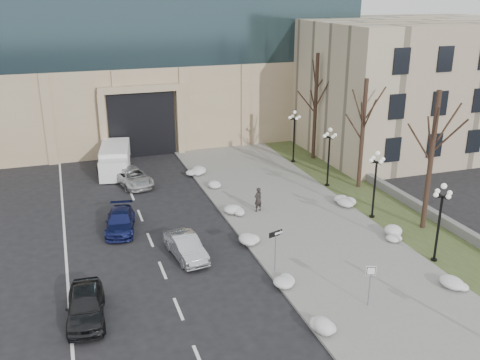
% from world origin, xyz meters
% --- Properties ---
extents(ground, '(160.00, 160.00, 0.00)m').
position_xyz_m(ground, '(0.00, 0.00, 0.00)').
color(ground, black).
rests_on(ground, ground).
extents(sidewalk, '(9.00, 40.00, 0.12)m').
position_xyz_m(sidewalk, '(3.50, 14.00, 0.06)').
color(sidewalk, gray).
rests_on(sidewalk, ground).
extents(curb, '(0.30, 40.00, 0.14)m').
position_xyz_m(curb, '(-1.00, 14.00, 0.07)').
color(curb, gray).
rests_on(curb, ground).
extents(grass_strip, '(4.00, 40.00, 0.10)m').
position_xyz_m(grass_strip, '(10.00, 14.00, 0.05)').
color(grass_strip, '#354221').
rests_on(grass_strip, ground).
extents(stone_wall, '(0.50, 30.00, 0.70)m').
position_xyz_m(stone_wall, '(12.00, 16.00, 0.35)').
color(stone_wall, slate).
rests_on(stone_wall, ground).
extents(classical_building, '(22.00, 18.12, 12.00)m').
position_xyz_m(classical_building, '(22.00, 27.98, 6.00)').
color(classical_building, '#BAAC8C').
rests_on(classical_building, ground).
extents(car_a, '(2.04, 4.39, 1.46)m').
position_xyz_m(car_a, '(-10.75, 6.60, 0.73)').
color(car_a, black).
rests_on(car_a, ground).
extents(car_b, '(1.94, 4.19, 1.33)m').
position_xyz_m(car_b, '(-4.91, 11.07, 0.66)').
color(car_b, '#9EA1A6').
rests_on(car_b, ground).
extents(car_c, '(2.49, 4.56, 1.25)m').
position_xyz_m(car_c, '(-8.03, 16.03, 0.63)').
color(car_c, navy).
rests_on(car_c, ground).
extents(car_d, '(3.22, 5.10, 1.31)m').
position_xyz_m(car_d, '(-6.10, 24.30, 0.66)').
color(car_d, '#B9B9B9').
rests_on(car_d, ground).
extents(car_e, '(1.72, 3.81, 1.27)m').
position_xyz_m(car_e, '(-7.77, 27.07, 0.63)').
color(car_e, '#29292D').
rests_on(car_e, ground).
extents(pedestrian, '(0.73, 0.60, 1.73)m').
position_xyz_m(pedestrian, '(1.33, 15.91, 0.98)').
color(pedestrian, black).
rests_on(pedestrian, sidewalk).
extents(box_truck, '(3.30, 6.90, 2.10)m').
position_xyz_m(box_truck, '(-6.98, 28.18, 1.02)').
color(box_truck, silver).
rests_on(box_truck, ground).
extents(one_way_sign, '(0.94, 0.39, 2.50)m').
position_xyz_m(one_way_sign, '(-0.58, 7.80, 2.07)').
color(one_way_sign, slate).
rests_on(one_way_sign, ground).
extents(keep_sign, '(0.47, 0.20, 2.25)m').
position_xyz_m(keep_sign, '(2.28, 3.18, 1.66)').
color(keep_sign, slate).
rests_on(keep_sign, ground).
extents(snow_clump_b, '(1.10, 1.60, 0.36)m').
position_xyz_m(snow_clump_b, '(-0.66, 2.41, 0.30)').
color(snow_clump_b, silver).
rests_on(snow_clump_b, sidewalk).
extents(snow_clump_c, '(1.10, 1.60, 0.36)m').
position_xyz_m(snow_clump_c, '(-0.77, 6.63, 0.30)').
color(snow_clump_c, silver).
rests_on(snow_clump_c, sidewalk).
extents(snow_clump_d, '(1.10, 1.60, 0.36)m').
position_xyz_m(snow_clump_d, '(-0.80, 11.49, 0.30)').
color(snow_clump_d, silver).
rests_on(snow_clump_d, sidewalk).
extents(snow_clump_e, '(1.10, 1.60, 0.36)m').
position_xyz_m(snow_clump_e, '(-0.33, 15.82, 0.30)').
color(snow_clump_e, silver).
rests_on(snow_clump_e, sidewalk).
extents(snow_clump_f, '(1.10, 1.60, 0.36)m').
position_xyz_m(snow_clump_f, '(-0.45, 20.92, 0.30)').
color(snow_clump_f, silver).
rests_on(snow_clump_f, sidewalk).
extents(snow_clump_g, '(1.10, 1.60, 0.36)m').
position_xyz_m(snow_clump_g, '(-0.84, 24.89, 0.30)').
color(snow_clump_g, silver).
rests_on(snow_clump_g, sidewalk).
extents(snow_clump_h, '(1.10, 1.60, 0.36)m').
position_xyz_m(snow_clump_h, '(7.47, 3.28, 0.30)').
color(snow_clump_h, silver).
rests_on(snow_clump_h, sidewalk).
extents(snow_clump_i, '(1.10, 1.60, 0.36)m').
position_xyz_m(snow_clump_i, '(7.53, 8.85, 0.30)').
color(snow_clump_i, silver).
rests_on(snow_clump_i, sidewalk).
extents(snow_clump_j, '(1.10, 1.60, 0.36)m').
position_xyz_m(snow_clump_j, '(7.74, 15.24, 0.30)').
color(snow_clump_j, silver).
rests_on(snow_clump_j, sidewalk).
extents(snow_clump_k, '(1.10, 1.60, 0.36)m').
position_xyz_m(snow_clump_k, '(7.57, 9.28, 0.30)').
color(snow_clump_k, silver).
rests_on(snow_clump_k, sidewalk).
extents(lamppost_a, '(1.18, 1.18, 4.76)m').
position_xyz_m(lamppost_a, '(8.30, 6.00, 3.07)').
color(lamppost_a, black).
rests_on(lamppost_a, ground).
extents(lamppost_b, '(1.18, 1.18, 4.76)m').
position_xyz_m(lamppost_b, '(8.30, 12.50, 3.07)').
color(lamppost_b, black).
rests_on(lamppost_b, ground).
extents(lamppost_c, '(1.18, 1.18, 4.76)m').
position_xyz_m(lamppost_c, '(8.30, 19.00, 3.07)').
color(lamppost_c, black).
rests_on(lamppost_c, ground).
extents(lamppost_d, '(1.18, 1.18, 4.76)m').
position_xyz_m(lamppost_d, '(8.30, 25.50, 3.07)').
color(lamppost_d, black).
rests_on(lamppost_d, ground).
extents(tree_near, '(3.20, 3.20, 9.00)m').
position_xyz_m(tree_near, '(10.50, 10.00, 5.83)').
color(tree_near, black).
rests_on(tree_near, ground).
extents(tree_mid, '(3.20, 3.20, 8.50)m').
position_xyz_m(tree_mid, '(10.50, 18.00, 5.50)').
color(tree_mid, black).
rests_on(tree_mid, ground).
extents(tree_far, '(3.20, 3.20, 9.50)m').
position_xyz_m(tree_far, '(10.50, 26.00, 6.15)').
color(tree_far, black).
rests_on(tree_far, ground).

